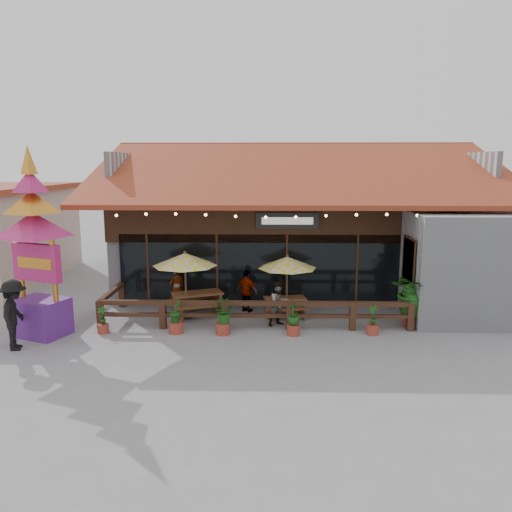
{
  "coord_description": "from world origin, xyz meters",
  "views": [
    {
      "loc": [
        -1.15,
        -15.61,
        5.17
      ],
      "look_at": [
        -1.59,
        1.5,
        1.99
      ],
      "focal_mm": 35.0,
      "sensor_mm": 36.0,
      "label": 1
    }
  ],
  "objects_px": {
    "pedestrian": "(14,315)",
    "umbrella_right": "(287,263)",
    "thai_sign_tower": "(34,230)",
    "picnic_table_right": "(285,304)",
    "umbrella_left": "(185,260)",
    "picnic_table_left": "(197,300)",
    "tropical_plant": "(413,293)"
  },
  "relations": [
    {
      "from": "tropical_plant",
      "to": "thai_sign_tower",
      "type": "bearing_deg",
      "value": -174.46
    },
    {
      "from": "picnic_table_left",
      "to": "pedestrian",
      "type": "distance_m",
      "value": 5.75
    },
    {
      "from": "umbrella_right",
      "to": "pedestrian",
      "type": "relative_size",
      "value": 1.12
    },
    {
      "from": "thai_sign_tower",
      "to": "tropical_plant",
      "type": "distance_m",
      "value": 11.78
    },
    {
      "from": "thai_sign_tower",
      "to": "pedestrian",
      "type": "distance_m",
      "value": 2.54
    },
    {
      "from": "tropical_plant",
      "to": "pedestrian",
      "type": "height_order",
      "value": "pedestrian"
    },
    {
      "from": "umbrella_right",
      "to": "picnic_table_left",
      "type": "distance_m",
      "value": 3.36
    },
    {
      "from": "picnic_table_left",
      "to": "tropical_plant",
      "type": "bearing_deg",
      "value": -8.34
    },
    {
      "from": "umbrella_right",
      "to": "pedestrian",
      "type": "distance_m",
      "value": 8.47
    },
    {
      "from": "thai_sign_tower",
      "to": "tropical_plant",
      "type": "relative_size",
      "value": 3.15
    },
    {
      "from": "umbrella_right",
      "to": "pedestrian",
      "type": "height_order",
      "value": "umbrella_right"
    },
    {
      "from": "pedestrian",
      "to": "thai_sign_tower",
      "type": "bearing_deg",
      "value": -22.67
    },
    {
      "from": "pedestrian",
      "to": "umbrella_right",
      "type": "bearing_deg",
      "value": -80.76
    },
    {
      "from": "picnic_table_left",
      "to": "picnic_table_right",
      "type": "height_order",
      "value": "picnic_table_left"
    },
    {
      "from": "umbrella_left",
      "to": "picnic_table_right",
      "type": "relative_size",
      "value": 1.47
    },
    {
      "from": "umbrella_right",
      "to": "thai_sign_tower",
      "type": "relative_size",
      "value": 0.37
    },
    {
      "from": "umbrella_left",
      "to": "picnic_table_left",
      "type": "xyz_separation_m",
      "value": [
        0.34,
        0.33,
        -1.47
      ]
    },
    {
      "from": "umbrella_left",
      "to": "picnic_table_right",
      "type": "bearing_deg",
      "value": 4.04
    },
    {
      "from": "umbrella_left",
      "to": "umbrella_right",
      "type": "relative_size",
      "value": 1.03
    },
    {
      "from": "picnic_table_right",
      "to": "picnic_table_left",
      "type": "bearing_deg",
      "value": 178.18
    },
    {
      "from": "picnic_table_left",
      "to": "thai_sign_tower",
      "type": "distance_m",
      "value": 5.66
    },
    {
      "from": "picnic_table_right",
      "to": "tropical_plant",
      "type": "xyz_separation_m",
      "value": [
        4.03,
        -0.94,
        0.66
      ]
    },
    {
      "from": "umbrella_left",
      "to": "thai_sign_tower",
      "type": "xyz_separation_m",
      "value": [
        -4.14,
        -1.82,
        1.23
      ]
    },
    {
      "from": "umbrella_left",
      "to": "umbrella_right",
      "type": "bearing_deg",
      "value": 5.23
    },
    {
      "from": "thai_sign_tower",
      "to": "umbrella_right",
      "type": "bearing_deg",
      "value": 15.75
    },
    {
      "from": "umbrella_left",
      "to": "picnic_table_left",
      "type": "height_order",
      "value": "umbrella_left"
    },
    {
      "from": "picnic_table_right",
      "to": "thai_sign_tower",
      "type": "relative_size",
      "value": 0.26
    },
    {
      "from": "umbrella_left",
      "to": "umbrella_right",
      "type": "height_order",
      "value": "umbrella_left"
    },
    {
      "from": "pedestrian",
      "to": "umbrella_left",
      "type": "bearing_deg",
      "value": -69.15
    },
    {
      "from": "umbrella_left",
      "to": "picnic_table_right",
      "type": "distance_m",
      "value": 3.71
    },
    {
      "from": "picnic_table_right",
      "to": "pedestrian",
      "type": "bearing_deg",
      "value": -157.08
    },
    {
      "from": "picnic_table_left",
      "to": "thai_sign_tower",
      "type": "bearing_deg",
      "value": -154.34
    }
  ]
}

